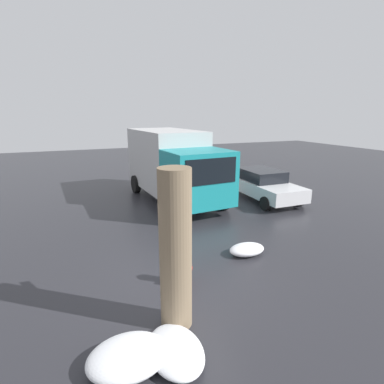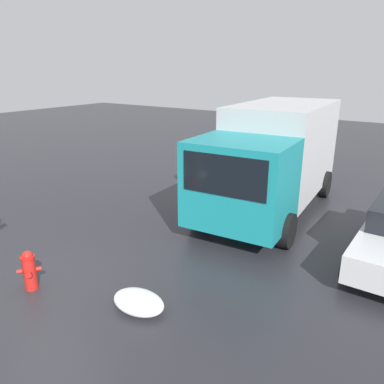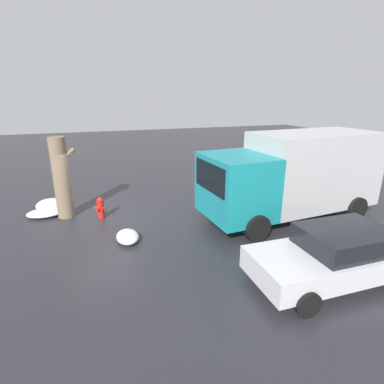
% 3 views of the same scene
% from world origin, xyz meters
% --- Properties ---
extents(ground_plane, '(60.00, 60.00, 0.00)m').
position_xyz_m(ground_plane, '(0.00, 0.00, 0.00)').
color(ground_plane, '#28282D').
extents(fire_hydrant, '(0.42, 0.39, 0.85)m').
position_xyz_m(fire_hydrant, '(-0.00, -0.00, 0.44)').
color(fire_hydrant, red).
rests_on(fire_hydrant, ground_plane).
extents(tree_trunk, '(0.93, 0.61, 3.12)m').
position_xyz_m(tree_trunk, '(-1.29, 0.62, 1.58)').
color(tree_trunk, '#7F6B51').
rests_on(tree_trunk, ground_plane).
extents(delivery_truck, '(6.98, 3.14, 3.24)m').
position_xyz_m(delivery_truck, '(7.06, -2.22, 1.74)').
color(delivery_truck, teal).
rests_on(delivery_truck, ground_plane).
extents(pedestrian, '(0.37, 0.37, 1.69)m').
position_xyz_m(pedestrian, '(4.51, -1.49, 0.92)').
color(pedestrian, '#23232D').
rests_on(pedestrian, ground_plane).
extents(parked_car, '(4.46, 2.08, 1.41)m').
position_xyz_m(parked_car, '(5.49, -6.20, 0.73)').
color(parked_car, silver).
rests_on(parked_car, ground_plane).
extents(snow_pile_by_hydrant, '(1.06, 1.34, 0.38)m').
position_xyz_m(snow_pile_by_hydrant, '(-1.99, 1.71, 0.19)').
color(snow_pile_by_hydrant, white).
rests_on(snow_pile_by_hydrant, ground_plane).
extents(snow_pile_curbside, '(0.72, 1.08, 0.32)m').
position_xyz_m(snow_pile_curbside, '(0.71, -2.28, 0.16)').
color(snow_pile_curbside, white).
rests_on(snow_pile_curbside, ground_plane).
extents(snow_pile_by_tree, '(1.33, 0.92, 0.27)m').
position_xyz_m(snow_pile_by_tree, '(-2.10, 0.93, 0.13)').
color(snow_pile_by_tree, white).
rests_on(snow_pile_by_tree, ground_plane).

